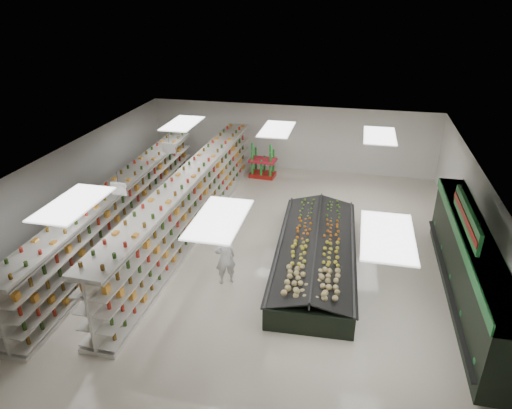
% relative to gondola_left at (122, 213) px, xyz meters
% --- Properties ---
extents(floor, '(16.00, 16.00, 0.00)m').
position_rel_gondola_left_xyz_m(floor, '(4.82, 0.32, -0.99)').
color(floor, beige).
rests_on(floor, ground).
extents(ceiling, '(14.00, 16.00, 0.02)m').
position_rel_gondola_left_xyz_m(ceiling, '(4.82, 0.32, 2.21)').
color(ceiling, white).
rests_on(ceiling, wall_back).
extents(wall_back, '(14.00, 0.02, 3.20)m').
position_rel_gondola_left_xyz_m(wall_back, '(4.82, 8.32, 0.61)').
color(wall_back, silver).
rests_on(wall_back, floor).
extents(wall_front, '(14.00, 0.02, 3.20)m').
position_rel_gondola_left_xyz_m(wall_front, '(4.82, -7.68, 0.61)').
color(wall_front, silver).
rests_on(wall_front, floor).
extents(wall_left, '(0.02, 16.00, 3.20)m').
position_rel_gondola_left_xyz_m(wall_left, '(-2.18, 0.32, 0.61)').
color(wall_left, silver).
rests_on(wall_left, floor).
extents(wall_right, '(0.02, 16.00, 3.20)m').
position_rel_gondola_left_xyz_m(wall_right, '(11.82, 0.32, 0.61)').
color(wall_right, silver).
rests_on(wall_right, floor).
extents(produce_wall_case, '(0.93, 8.00, 2.20)m').
position_rel_gondola_left_xyz_m(produce_wall_case, '(11.35, -1.18, 0.25)').
color(produce_wall_case, black).
rests_on(produce_wall_case, floor).
extents(aisle_sign_near, '(0.52, 0.06, 0.75)m').
position_rel_gondola_left_xyz_m(aisle_sign_near, '(1.02, -1.68, 1.76)').
color(aisle_sign_near, white).
rests_on(aisle_sign_near, ceiling).
extents(aisle_sign_far, '(0.52, 0.06, 0.75)m').
position_rel_gondola_left_xyz_m(aisle_sign_far, '(1.02, 2.32, 1.76)').
color(aisle_sign_far, white).
rests_on(aisle_sign_far, ceiling).
extents(hortifruti_banner, '(0.12, 3.20, 0.95)m').
position_rel_gondola_left_xyz_m(hortifruti_banner, '(11.06, -1.18, 1.66)').
color(hortifruti_banner, '#1F7735').
rests_on(hortifruti_banner, ceiling).
extents(gondola_left, '(1.16, 12.48, 2.16)m').
position_rel_gondola_left_xyz_m(gondola_left, '(0.00, 0.00, 0.00)').
color(gondola_left, silver).
rests_on(gondola_left, floor).
extents(gondola_center, '(1.25, 13.39, 2.32)m').
position_rel_gondola_left_xyz_m(gondola_center, '(2.24, 1.02, 0.07)').
color(gondola_center, silver).
rests_on(gondola_center, floor).
extents(produce_island, '(2.84, 7.10, 1.05)m').
position_rel_gondola_left_xyz_m(produce_island, '(6.99, -0.29, -0.52)').
color(produce_island, black).
rests_on(produce_island, floor).
extents(soda_endcap, '(1.30, 0.93, 1.58)m').
position_rel_gondola_left_xyz_m(soda_endcap, '(3.72, 6.93, -0.23)').
color(soda_endcap, '#A41812').
rests_on(soda_endcap, floor).
extents(shopper_main, '(0.77, 0.71, 1.76)m').
position_rel_gondola_left_xyz_m(shopper_main, '(4.39, -1.90, -0.11)').
color(shopper_main, white).
rests_on(shopper_main, floor).
extents(shopper_background, '(0.86, 1.02, 1.80)m').
position_rel_gondola_left_xyz_m(shopper_background, '(1.82, 3.50, -0.09)').
color(shopper_background, '#9D7B60').
rests_on(shopper_background, floor).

